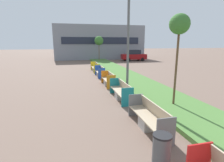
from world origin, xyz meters
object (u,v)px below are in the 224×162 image
(bench_orange_frame, at_px, (108,81))
(street_lamp_post, at_px, (129,14))
(sapling_tree_far, at_px, (99,41))
(bench_grey_frame, at_px, (149,119))
(bench_blue_frame, at_px, (100,73))
(parked_car_distant, at_px, (134,55))
(bench_teal_frame, at_px, (121,92))
(bench_yellow_frame, at_px, (95,68))
(litter_bin, at_px, (161,150))
(sapling_tree_near, at_px, (179,26))

(bench_orange_frame, bearing_deg, street_lamp_post, -75.91)
(sapling_tree_far, bearing_deg, bench_grey_frame, -95.15)
(bench_blue_frame, xyz_separation_m, street_lamp_post, (0.61, -5.92, 4.24))
(parked_car_distant, bearing_deg, bench_teal_frame, -107.73)
(bench_blue_frame, relative_size, sapling_tree_far, 0.47)
(bench_grey_frame, bearing_deg, sapling_tree_far, 84.85)
(bench_orange_frame, distance_m, bench_yellow_frame, 6.56)
(bench_grey_frame, xyz_separation_m, bench_blue_frame, (-0.01, 10.19, -0.02))
(bench_orange_frame, bearing_deg, bench_teal_frame, -89.92)
(bench_orange_frame, distance_m, litter_bin, 8.62)
(bench_orange_frame, relative_size, sapling_tree_near, 0.48)
(bench_orange_frame, xyz_separation_m, parked_car_distant, (8.07, 16.32, 0.55))
(sapling_tree_far, bearing_deg, sapling_tree_near, -90.00)
(bench_teal_frame, height_order, parked_car_distant, parked_car_distant)
(bench_grey_frame, xyz_separation_m, bench_orange_frame, (-0.00, 6.72, -0.01))
(bench_blue_frame, distance_m, street_lamp_post, 7.31)
(bench_orange_frame, relative_size, bench_yellow_frame, 0.84)
(sapling_tree_near, relative_size, sapling_tree_far, 1.05)
(bench_orange_frame, bearing_deg, bench_yellow_frame, 89.96)
(bench_teal_frame, bearing_deg, street_lamp_post, 51.57)
(street_lamp_post, bearing_deg, bench_orange_frame, 104.09)
(bench_teal_frame, bearing_deg, bench_orange_frame, 90.08)
(bench_grey_frame, bearing_deg, street_lamp_post, 81.91)
(bench_blue_frame, relative_size, litter_bin, 2.28)
(bench_blue_frame, height_order, sapling_tree_near, sapling_tree_near)
(bench_grey_frame, bearing_deg, sapling_tree_near, 39.01)
(bench_orange_frame, distance_m, sapling_tree_near, 6.41)
(bench_grey_frame, bearing_deg, bench_teal_frame, 90.00)
(sapling_tree_far, bearing_deg, bench_blue_frame, -99.17)
(bench_yellow_frame, bearing_deg, sapling_tree_near, -79.81)
(bench_grey_frame, distance_m, bench_yellow_frame, 13.28)
(bench_yellow_frame, relative_size, litter_bin, 2.89)
(bench_teal_frame, distance_m, parked_car_distant, 21.13)
(bench_grey_frame, height_order, bench_yellow_frame, same)
(bench_orange_frame, xyz_separation_m, sapling_tree_far, (2.09, 16.41, 2.98))
(bench_blue_frame, bearing_deg, bench_yellow_frame, 89.88)
(bench_grey_frame, bearing_deg, bench_yellow_frame, 90.00)
(sapling_tree_far, distance_m, parked_car_distant, 6.46)
(bench_grey_frame, distance_m, bench_teal_frame, 3.51)
(bench_orange_frame, height_order, bench_yellow_frame, same)
(bench_orange_frame, distance_m, bench_blue_frame, 3.47)
(bench_orange_frame, relative_size, street_lamp_post, 0.25)
(sapling_tree_near, bearing_deg, parked_car_distant, 74.34)
(bench_yellow_frame, distance_m, sapling_tree_near, 12.25)
(litter_bin, bearing_deg, bench_blue_frame, 87.38)
(bench_orange_frame, relative_size, litter_bin, 2.43)
(bench_orange_frame, height_order, bench_blue_frame, same)
(bench_grey_frame, distance_m, street_lamp_post, 6.05)
(sapling_tree_near, height_order, parked_car_distant, sapling_tree_near)
(sapling_tree_near, bearing_deg, bench_yellow_frame, 100.19)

